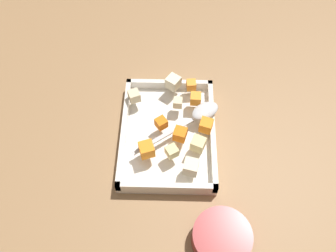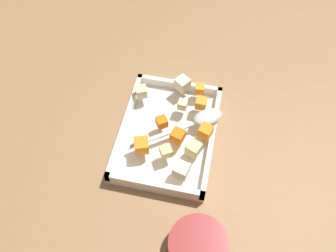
% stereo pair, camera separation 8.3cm
% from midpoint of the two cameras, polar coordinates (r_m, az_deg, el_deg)
% --- Properties ---
extents(ground_plane, '(4.00, 4.00, 0.00)m').
position_cam_midpoint_polar(ground_plane, '(0.87, -2.06, -2.45)').
color(ground_plane, '#936D47').
extents(baking_dish, '(0.31, 0.23, 0.04)m').
position_cam_midpoint_polar(baking_dish, '(0.86, -2.74, -1.61)').
color(baking_dish, white).
rests_on(baking_dish, ground_plane).
extents(carrot_chunk_back_center, '(0.03, 0.03, 0.03)m').
position_cam_midpoint_polar(carrot_chunk_back_center, '(0.87, 1.88, 4.37)').
color(carrot_chunk_back_center, orange).
rests_on(carrot_chunk_back_center, baking_dish).
extents(carrot_chunk_near_left, '(0.04, 0.04, 0.03)m').
position_cam_midpoint_polar(carrot_chunk_near_left, '(0.79, -6.58, -4.11)').
color(carrot_chunk_near_left, orange).
rests_on(carrot_chunk_near_left, baking_dish).
extents(carrot_chunk_heap_side, '(0.04, 0.04, 0.03)m').
position_cam_midpoint_polar(carrot_chunk_heap_side, '(0.81, -0.92, -1.58)').
color(carrot_chunk_heap_side, orange).
rests_on(carrot_chunk_heap_side, baking_dish).
extents(carrot_chunk_near_right, '(0.03, 0.03, 0.02)m').
position_cam_midpoint_polar(carrot_chunk_near_right, '(0.83, -4.00, 0.27)').
color(carrot_chunk_near_right, orange).
rests_on(carrot_chunk_near_right, baking_dish).
extents(carrot_chunk_mid_right, '(0.03, 0.03, 0.02)m').
position_cam_midpoint_polar(carrot_chunk_mid_right, '(0.90, 1.21, 6.64)').
color(carrot_chunk_mid_right, orange).
rests_on(carrot_chunk_mid_right, baking_dish).
extents(carrot_chunk_corner_se, '(0.04, 0.04, 0.03)m').
position_cam_midpoint_polar(carrot_chunk_corner_se, '(0.83, 3.48, -0.12)').
color(carrot_chunk_corner_se, orange).
rests_on(carrot_chunk_corner_se, baking_dish).
extents(potato_chunk_under_handle, '(0.04, 0.04, 0.03)m').
position_cam_midpoint_polar(potato_chunk_under_handle, '(0.88, -8.33, 4.75)').
color(potato_chunk_under_handle, beige).
rests_on(potato_chunk_under_handle, baking_dish).
extents(potato_chunk_front_center, '(0.04, 0.04, 0.03)m').
position_cam_midpoint_polar(potato_chunk_front_center, '(0.80, 2.05, -3.22)').
color(potato_chunk_front_center, '#E0CC89').
rests_on(potato_chunk_front_center, baking_dish).
extents(potato_chunk_far_right, '(0.04, 0.04, 0.03)m').
position_cam_midpoint_polar(potato_chunk_far_right, '(0.77, 0.73, -7.04)').
color(potato_chunk_far_right, beige).
rests_on(potato_chunk_far_right, baking_dish).
extents(potato_chunk_near_spoon, '(0.04, 0.04, 0.03)m').
position_cam_midpoint_polar(potato_chunk_near_spoon, '(0.90, -1.87, 7.08)').
color(potato_chunk_near_spoon, beige).
rests_on(potato_chunk_near_spoon, baking_dish).
extents(potato_chunk_corner_sw, '(0.03, 0.03, 0.03)m').
position_cam_midpoint_polar(potato_chunk_corner_sw, '(0.79, -2.11, -4.48)').
color(potato_chunk_corner_sw, '#E0CC89').
rests_on(potato_chunk_corner_sw, baking_dish).
extents(potato_chunk_corner_ne, '(0.02, 0.02, 0.02)m').
position_cam_midpoint_polar(potato_chunk_corner_ne, '(0.87, -1.13, 3.70)').
color(potato_chunk_corner_ne, beige).
rests_on(potato_chunk_corner_ne, baking_dish).
extents(serving_spoon, '(0.16, 0.22, 0.02)m').
position_cam_midpoint_polar(serving_spoon, '(0.85, 2.64, 1.87)').
color(serving_spoon, silver).
rests_on(serving_spoon, baking_dish).
extents(small_prep_bowl, '(0.12, 0.12, 0.05)m').
position_cam_midpoint_polar(small_prep_bowl, '(0.76, 5.61, -18.29)').
color(small_prep_bowl, maroon).
rests_on(small_prep_bowl, ground_plane).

